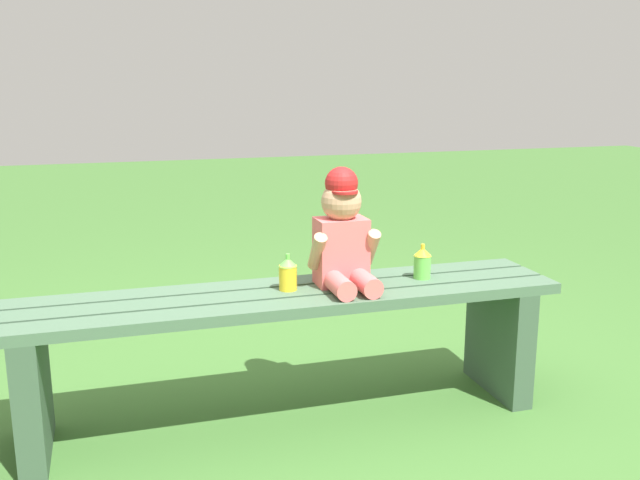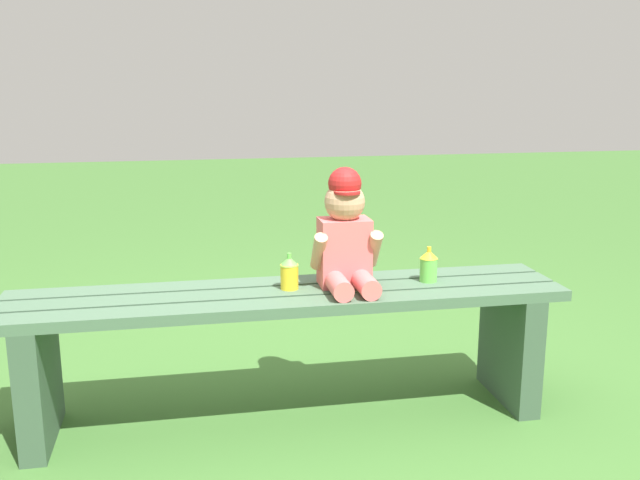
{
  "view_description": "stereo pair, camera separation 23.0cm",
  "coord_description": "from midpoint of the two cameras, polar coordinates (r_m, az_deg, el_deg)",
  "views": [
    {
      "loc": [
        -0.55,
        -2.2,
        1.16
      ],
      "look_at": [
        0.1,
        -0.05,
        0.64
      ],
      "focal_mm": 39.97,
      "sensor_mm": 36.0,
      "label": 1
    },
    {
      "loc": [
        -0.32,
        -2.25,
        1.16
      ],
      "look_at": [
        0.1,
        -0.05,
        0.64
      ],
      "focal_mm": 39.97,
      "sensor_mm": 36.0,
      "label": 2
    }
  ],
  "objects": [
    {
      "name": "sippy_cup_right",
      "position": [
        2.51,
        5.62,
        -1.82
      ],
      "size": [
        0.06,
        0.06,
        0.12
      ],
      "color": "#66CC4C",
      "rests_on": "park_bench"
    },
    {
      "name": "child_figure",
      "position": [
        2.38,
        -0.91,
        0.38
      ],
      "size": [
        0.23,
        0.27,
        0.4
      ],
      "color": "#E56666",
      "rests_on": "park_bench"
    },
    {
      "name": "park_bench",
      "position": [
        2.41,
        -5.38,
        -7.31
      ],
      "size": [
        1.86,
        0.36,
        0.46
      ],
      "color": "#47664C",
      "rests_on": "ground_plane"
    },
    {
      "name": "ground_plane",
      "position": [
        2.54,
        -5.22,
        -14.11
      ],
      "size": [
        16.0,
        16.0,
        0.0
      ],
      "primitive_type": "plane",
      "color": "#3D6B2D"
    },
    {
      "name": "sippy_cup_left",
      "position": [
        2.37,
        -5.37,
        -2.69
      ],
      "size": [
        0.06,
        0.06,
        0.12
      ],
      "color": "yellow",
      "rests_on": "park_bench"
    }
  ]
}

